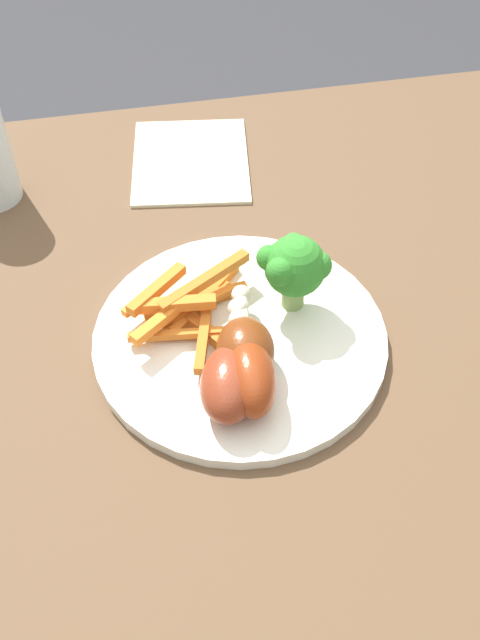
% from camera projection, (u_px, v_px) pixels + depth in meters
% --- Properties ---
extents(ground_plane, '(6.00, 6.00, 0.00)m').
position_uv_depth(ground_plane, '(218.00, 612.00, 1.28)').
color(ground_plane, '#333338').
extents(dining_table, '(1.18, 0.81, 0.75)m').
position_uv_depth(dining_table, '(204.00, 393.00, 0.80)').
color(dining_table, brown).
rests_on(dining_table, ground_plane).
extents(dinner_plate, '(0.28, 0.28, 0.01)m').
position_uv_depth(dinner_plate, '(240.00, 338.00, 0.70)').
color(dinner_plate, white).
rests_on(dinner_plate, dining_table).
extents(broccoli_floret_front, '(0.07, 0.06, 0.08)m').
position_uv_depth(broccoli_floret_front, '(294.00, 267.00, 0.69)').
color(broccoli_floret_front, '#82A65B').
rests_on(broccoli_floret_front, dinner_plate).
extents(carrot_fries_pile, '(0.13, 0.14, 0.04)m').
position_uv_depth(carrot_fries_pile, '(189.00, 306.00, 0.70)').
color(carrot_fries_pile, orange).
rests_on(carrot_fries_pile, dinner_plate).
extents(chicken_drumstick_near, '(0.07, 0.13, 0.05)m').
position_uv_depth(chicken_drumstick_near, '(230.00, 380.00, 0.63)').
color(chicken_drumstick_near, '#5C1E11').
rests_on(chicken_drumstick_near, dinner_plate).
extents(chicken_drumstick_far, '(0.06, 0.12, 0.05)m').
position_uv_depth(chicken_drumstick_far, '(245.00, 347.00, 0.66)').
color(chicken_drumstick_far, '#4B1C0A').
rests_on(chicken_drumstick_far, dinner_plate).
extents(chicken_drumstick_extra, '(0.05, 0.14, 0.05)m').
position_uv_depth(chicken_drumstick_extra, '(249.00, 373.00, 0.64)').
color(chicken_drumstick_extra, '#5F1D0B').
rests_on(chicken_drumstick_extra, dinner_plate).
extents(napkin, '(0.16, 0.19, 0.00)m').
position_uv_depth(napkin, '(191.00, 161.00, 0.90)').
color(napkin, beige).
rests_on(napkin, dining_table).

